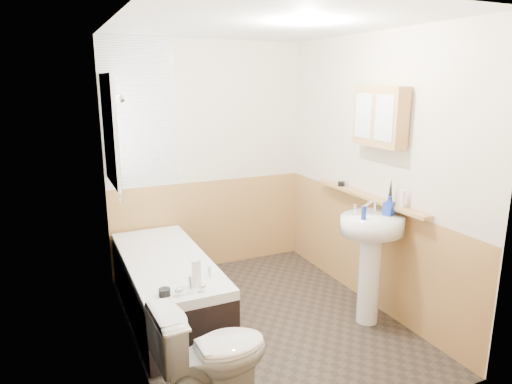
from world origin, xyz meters
TOP-DOWN VIEW (x-y plane):
  - floor at (0.00, 0.00)m, footprint 2.80×2.80m
  - ceiling at (0.00, 0.00)m, footprint 2.80×2.80m
  - wall_back at (0.00, 1.41)m, footprint 2.20×0.02m
  - wall_front at (0.00, -1.41)m, footprint 2.20×0.02m
  - wall_left at (-1.11, 0.00)m, footprint 0.02×2.80m
  - wall_right at (1.11, 0.00)m, footprint 0.02×2.80m
  - wainscot_right at (1.09, 0.00)m, footprint 0.01×2.80m
  - wainscot_front at (0.00, -1.39)m, footprint 2.20×0.01m
  - wainscot_back at (0.00, 1.39)m, footprint 2.20×0.01m
  - tile_cladding_left at (-1.09, 0.00)m, footprint 0.01×2.80m
  - tile_return_back at (-0.73, 1.39)m, footprint 0.75×0.01m
  - window at (-1.06, 0.95)m, footprint 0.03×0.79m
  - bathtub at (-0.73, 0.49)m, footprint 0.70×1.74m
  - shower_riser at (-1.04, 0.65)m, footprint 0.10×0.07m
  - toilet at (-0.76, -0.83)m, footprint 0.77×0.45m
  - sink at (0.84, -0.38)m, footprint 0.57×0.46m
  - pine_shelf at (1.04, -0.05)m, footprint 0.10×1.49m
  - medicine_cabinet at (1.01, -0.18)m, footprint 0.14×0.56m
  - foam_can at (1.04, -0.49)m, footprint 0.06×0.06m
  - green_bottle at (1.04, -0.34)m, footprint 0.05×0.05m
  - black_jar at (1.04, 0.37)m, footprint 0.08×0.08m
  - soap_bottle at (0.97, -0.42)m, footprint 0.13×0.18m
  - clear_bottle at (0.70, -0.43)m, footprint 0.05×0.05m
  - blue_gel at (-0.66, -0.19)m, footprint 0.07×0.05m
  - cream_jar at (-0.92, -0.24)m, footprint 0.11×0.11m
  - orange_bottle at (-0.50, -0.05)m, footprint 0.03×0.03m

SIDE VIEW (x-z plane):
  - floor at x=0.00m, z-range 0.00..0.00m
  - bathtub at x=-0.73m, z-range -0.06..0.63m
  - toilet at x=-0.76m, z-range 0.00..0.74m
  - wainscot_right at x=1.09m, z-range 0.00..1.00m
  - wainscot_front at x=0.00m, z-range 0.00..1.00m
  - wainscot_back at x=0.00m, z-range 0.00..1.00m
  - cream_jar at x=-0.92m, z-range 0.55..0.60m
  - orange_bottle at x=-0.50m, z-range 0.55..0.63m
  - blue_gel at x=-0.66m, z-range 0.55..0.76m
  - sink at x=0.84m, z-range 0.15..1.25m
  - soap_bottle at x=0.97m, z-range 0.98..1.05m
  - clear_bottle at x=0.70m, z-range 0.98..1.09m
  - pine_shelf at x=1.04m, z-range 1.03..1.06m
  - black_jar at x=1.04m, z-range 1.06..1.10m
  - foam_can at x=1.04m, z-range 1.06..1.20m
  - green_bottle at x=1.04m, z-range 1.06..1.28m
  - wall_back at x=0.00m, z-range 0.00..2.50m
  - wall_front at x=0.00m, z-range 0.00..2.50m
  - wall_left at x=-1.11m, z-range 0.00..2.50m
  - wall_right at x=1.11m, z-range 0.00..2.50m
  - tile_cladding_left at x=-1.09m, z-range 0.00..2.50m
  - window at x=-1.06m, z-range 1.15..2.15m
  - shower_riser at x=-1.04m, z-range 1.13..2.21m
  - tile_return_back at x=-0.73m, z-range 1.00..2.50m
  - medicine_cabinet at x=1.01m, z-range 1.53..2.04m
  - ceiling at x=0.00m, z-range 2.50..2.50m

